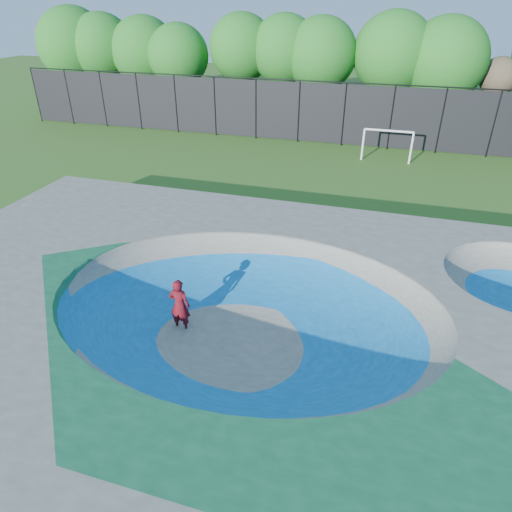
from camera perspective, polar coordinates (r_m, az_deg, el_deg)
The scene contains 7 objects.
ground at distance 13.48m, azimuth -1.21°, elevation -10.52°, with size 120.00×120.00×0.00m, color #315A19.
skate_deck at distance 13.01m, azimuth -1.25°, elevation -8.00°, with size 22.00×14.00×1.50m, color gray.
skater at distance 13.55m, azimuth -9.53°, elevation -6.11°, with size 0.63×0.42×1.74m, color #B50E1B.
skateboard at distance 14.06m, azimuth -9.24°, elevation -8.91°, with size 0.78×0.22×0.05m, color black.
soccer_goal at distance 28.95m, azimuth 16.14°, elevation 13.78°, with size 2.93×0.12×1.93m.
fence at distance 31.65m, azimuth 10.95°, elevation 17.10°, with size 48.09×0.09×4.04m.
treeline at distance 36.41m, azimuth 11.31°, elevation 23.54°, with size 52.92×6.91×8.43m.
Camera 1 is at (3.23, -9.79, 8.69)m, focal length 32.00 mm.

